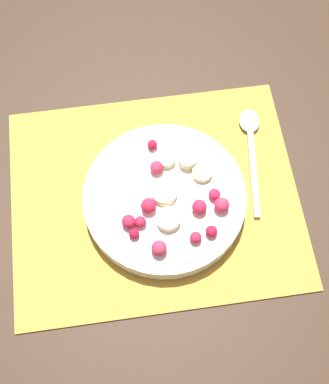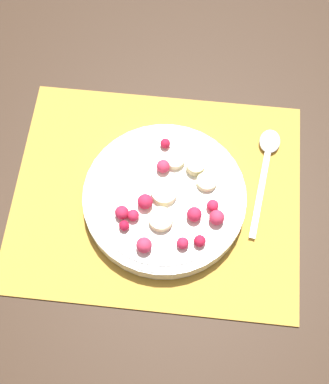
% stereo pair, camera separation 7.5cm
% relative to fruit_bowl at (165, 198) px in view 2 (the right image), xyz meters
% --- Properties ---
extents(ground_plane, '(3.00, 3.00, 0.00)m').
position_rel_fruit_bowl_xyz_m(ground_plane, '(0.01, -0.01, -0.02)').
color(ground_plane, '#382619').
extents(placemat, '(0.42, 0.34, 0.01)m').
position_rel_fruit_bowl_xyz_m(placemat, '(0.01, -0.01, -0.02)').
color(placemat, gold).
rests_on(placemat, ground_plane).
extents(fruit_bowl, '(0.23, 0.23, 0.05)m').
position_rel_fruit_bowl_xyz_m(fruit_bowl, '(0.00, 0.00, 0.00)').
color(fruit_bowl, white).
rests_on(fruit_bowl, placemat).
extents(spoon, '(0.04, 0.18, 0.01)m').
position_rel_fruit_bowl_xyz_m(spoon, '(-0.15, -0.09, -0.01)').
color(spoon, silver).
rests_on(spoon, placemat).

